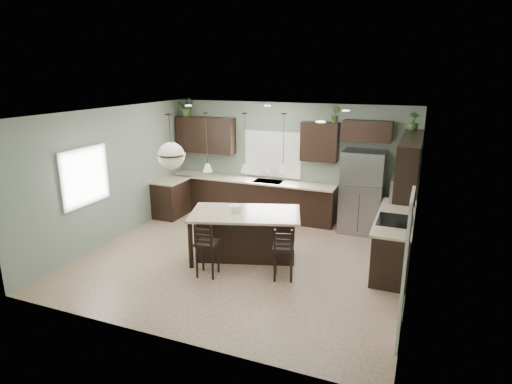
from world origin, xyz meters
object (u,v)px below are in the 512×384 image
object	(u,v)px
bar_stool_right	(283,253)
plant_back_left	(187,107)
bar_stool_left	(207,249)
serving_dish	(235,209)
refrigerator	(362,192)
kitchen_island	(246,235)

from	to	relation	value
bar_stool_right	plant_back_left	bearing A→B (deg)	123.67
bar_stool_left	serving_dish	bearing A→B (deg)	74.28
refrigerator	kitchen_island	world-z (taller)	refrigerator
refrigerator	serving_dish	size ratio (longest dim) A/B	7.71
kitchen_island	plant_back_left	xyz separation A→B (m)	(-2.66, 2.48, 2.17)
kitchen_island	serving_dish	bearing A→B (deg)	180.00
refrigerator	kitchen_island	xyz separation A→B (m)	(-1.84, -2.29, -0.46)
kitchen_island	bar_stool_right	size ratio (longest dim) A/B	2.11
bar_stool_right	refrigerator	bearing A→B (deg)	56.60
bar_stool_right	serving_dish	bearing A→B (deg)	139.86
refrigerator	bar_stool_right	bearing A→B (deg)	-107.22
plant_back_left	kitchen_island	bearing A→B (deg)	-42.98
bar_stool_left	plant_back_left	world-z (taller)	plant_back_left
refrigerator	bar_stool_left	distance (m)	3.91
bar_stool_left	refrigerator	bearing A→B (deg)	49.20
kitchen_island	bar_stool_left	world-z (taller)	bar_stool_left
kitchen_island	bar_stool_right	bearing A→B (deg)	-48.30
bar_stool_left	bar_stool_right	size ratio (longest dim) A/B	1.04
serving_dish	bar_stool_left	bearing A→B (deg)	-98.79
kitchen_island	bar_stool_left	bearing A→B (deg)	-126.68
serving_dish	bar_stool_right	size ratio (longest dim) A/B	0.25
refrigerator	kitchen_island	bearing A→B (deg)	-128.81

